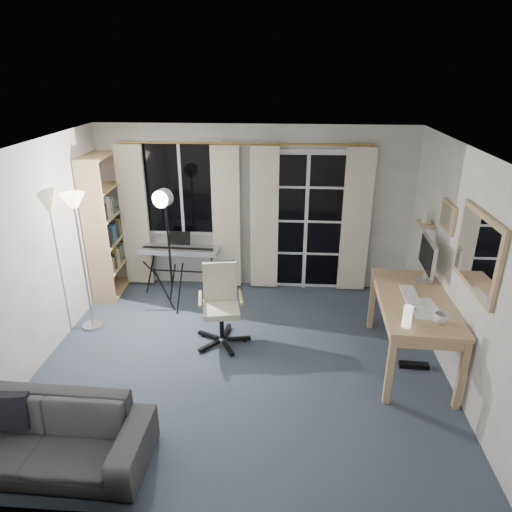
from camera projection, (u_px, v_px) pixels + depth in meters
The scene contains 17 objects.
floor at pixel (242, 361), 5.24m from camera, with size 4.50×4.00×0.02m, color #394254.
window at pixel (181, 188), 6.54m from camera, with size 1.20×0.08×1.40m.
french_door at pixel (306, 222), 6.60m from camera, with size 1.32×0.09×2.11m.
curtains at pixel (244, 218), 6.55m from camera, with size 3.60×0.07×2.13m.
bookshelf at pixel (104, 229), 6.51m from camera, with size 0.37×0.96×2.04m.
torchiere_lamp at pixel (77, 222), 5.37m from camera, with size 0.28×0.28×1.77m.
keyboard_piano at pixel (179, 251), 6.62m from camera, with size 1.17×0.59×0.84m.
studio_light at pixel (164, 213), 5.77m from camera, with size 0.38×0.38×1.75m.
office_chair at pixel (220, 297), 5.45m from camera, with size 0.67×0.67×0.97m.
desk at pixel (415, 307), 4.94m from camera, with size 0.83×1.55×0.81m.
monitor at pixel (427, 256), 5.18m from camera, with size 0.20×0.59×0.51m.
desk_clutter at pixel (412, 324), 4.75m from camera, with size 0.50×0.92×1.03m.
mug at pixel (441, 317), 4.40m from camera, with size 0.13×0.11×0.13m, color silver.
wall_mirror at pixel (478, 252), 4.17m from camera, with size 0.04×0.94×0.74m.
framed_print at pixel (448, 217), 4.98m from camera, with size 0.03×0.42×0.32m.
wall_shelf at pixel (427, 219), 5.52m from camera, with size 0.16×0.30×0.18m.
sofa at pixel (35, 427), 3.77m from camera, with size 1.86×0.58×0.72m.
Camera 1 is at (0.46, -4.34, 3.13)m, focal length 32.00 mm.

